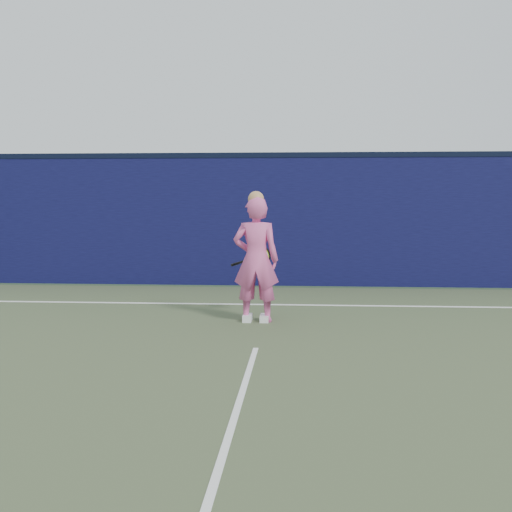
{
  "coord_description": "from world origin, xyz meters",
  "views": [
    {
      "loc": [
        0.52,
        -6.19,
        1.73
      ],
      "look_at": [
        -0.11,
        2.62,
        0.92
      ],
      "focal_mm": 45.0,
      "sensor_mm": 36.0,
      "label": 1
    }
  ],
  "objects": [
    {
      "name": "court_lines",
      "position": [
        0.0,
        -0.33,
        0.01
      ],
      "size": [
        11.0,
        12.04,
        0.01
      ],
      "color": "white",
      "rests_on": "court_surface"
    },
    {
      "name": "ground",
      "position": [
        0.0,
        0.0,
        0.0
      ],
      "size": [
        80.0,
        80.0,
        0.0
      ],
      "primitive_type": "plane",
      "color": "#2A4228",
      "rests_on": "ground"
    },
    {
      "name": "player",
      "position": [
        -0.11,
        2.62,
        0.88
      ],
      "size": [
        0.64,
        0.42,
        1.82
      ],
      "rotation": [
        0.0,
        0.0,
        3.13
      ],
      "color": "#E5599E",
      "rests_on": "ground"
    },
    {
      "name": "wall_cap",
      "position": [
        0.0,
        6.5,
        2.55
      ],
      "size": [
        24.0,
        0.42,
        0.1
      ],
      "primitive_type": "cube",
      "color": "black",
      "rests_on": "backstop_wall"
    },
    {
      "name": "backstop_wall",
      "position": [
        0.0,
        6.5,
        1.25
      ],
      "size": [
        24.0,
        0.4,
        2.5
      ],
      "primitive_type": "cube",
      "color": "#0B0B33",
      "rests_on": "ground"
    },
    {
      "name": "court_surface",
      "position": [
        0.0,
        -2.0,
        0.0
      ],
      "size": [
        11.0,
        16.0,
        0.01
      ],
      "primitive_type": "cube",
      "color": "#435132",
      "rests_on": "ground"
    },
    {
      "name": "racket",
      "position": [
        -0.11,
        3.11,
        0.86
      ],
      "size": [
        0.59,
        0.24,
        0.32
      ],
      "rotation": [
        0.0,
        0.0,
        0.24
      ],
      "color": "black",
      "rests_on": "ground"
    }
  ]
}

